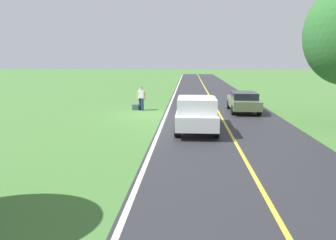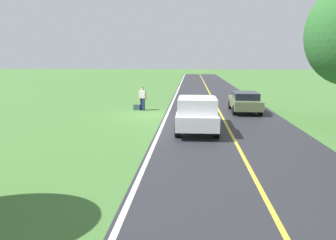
# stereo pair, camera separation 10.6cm
# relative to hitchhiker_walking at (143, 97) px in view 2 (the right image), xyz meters

# --- Properties ---
(ground_plane) EXTENTS (200.00, 200.00, 0.00)m
(ground_plane) POSITION_rel_hitchhiker_walking_xyz_m (-0.82, 2.00, -0.98)
(ground_plane) COLOR #427033
(road_surface) EXTENTS (7.57, 120.00, 0.00)m
(road_surface) POSITION_rel_hitchhiker_walking_xyz_m (-5.53, 2.00, -0.98)
(road_surface) COLOR #28282D
(road_surface) RESTS_ON ground
(lane_edge_line) EXTENTS (0.16, 117.60, 0.00)m
(lane_edge_line) POSITION_rel_hitchhiker_walking_xyz_m (-1.92, 2.00, -0.98)
(lane_edge_line) COLOR silver
(lane_edge_line) RESTS_ON ground
(lane_centre_line) EXTENTS (0.14, 117.60, 0.00)m
(lane_centre_line) POSITION_rel_hitchhiker_walking_xyz_m (-5.53, 2.00, -0.98)
(lane_centre_line) COLOR gold
(lane_centre_line) RESTS_ON ground
(hitchhiker_walking) EXTENTS (0.62, 0.53, 1.75)m
(hitchhiker_walking) POSITION_rel_hitchhiker_walking_xyz_m (0.00, 0.00, 0.00)
(hitchhiker_walking) COLOR navy
(hitchhiker_walking) RESTS_ON ground
(suitcase_carried) EXTENTS (0.47, 0.23, 0.41)m
(suitcase_carried) POSITION_rel_hitchhiker_walking_xyz_m (0.42, 0.06, -0.77)
(suitcase_carried) COLOR #384C56
(suitcase_carried) RESTS_ON ground
(pickup_truck_passing) EXTENTS (2.12, 5.41, 1.82)m
(pickup_truck_passing) POSITION_rel_hitchhiker_walking_xyz_m (-3.82, 6.76, -0.01)
(pickup_truck_passing) COLOR silver
(pickup_truck_passing) RESTS_ON ground
(sedan_near_oncoming) EXTENTS (1.98, 4.43, 1.41)m
(sedan_near_oncoming) POSITION_rel_hitchhiker_walking_xyz_m (-7.26, 0.33, -0.23)
(sedan_near_oncoming) COLOR #66754C
(sedan_near_oncoming) RESTS_ON ground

